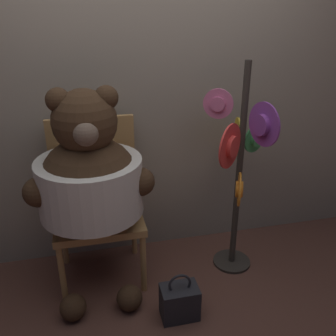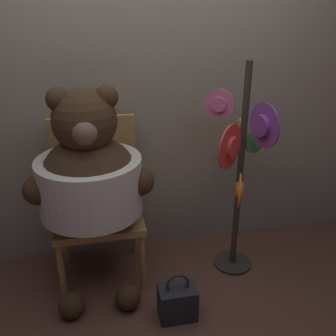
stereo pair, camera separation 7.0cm
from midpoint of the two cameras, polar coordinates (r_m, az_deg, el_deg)
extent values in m
plane|color=brown|center=(2.69, -1.47, -18.92)|extent=(14.00, 14.00, 0.00)
cube|color=gray|center=(2.73, -4.74, 10.04)|extent=(8.00, 0.10, 2.36)
cylinder|color=#B2844C|center=(2.60, -16.56, -15.43)|extent=(0.04, 0.04, 0.45)
cylinder|color=#B2844C|center=(2.60, -4.56, -14.30)|extent=(0.04, 0.04, 0.45)
cylinder|color=#B2844C|center=(2.95, -16.27, -10.16)|extent=(0.04, 0.04, 0.45)
cylinder|color=#B2844C|center=(2.95, -5.91, -9.19)|extent=(0.04, 0.04, 0.45)
cube|color=#B2844C|center=(2.62, -11.25, -7.75)|extent=(0.59, 0.49, 0.05)
cube|color=#B2844C|center=(2.68, -12.08, 1.04)|extent=(0.59, 0.04, 0.63)
sphere|color=#3D2819|center=(2.42, -12.53, -2.67)|extent=(0.65, 0.65, 0.65)
cylinder|color=silver|center=(2.42, -12.53, -2.67)|extent=(0.66, 0.66, 0.36)
sphere|color=#3D2819|center=(2.26, -13.47, 6.88)|extent=(0.39, 0.39, 0.39)
sphere|color=#3D2819|center=(2.24, -17.32, 9.85)|extent=(0.14, 0.14, 0.14)
sphere|color=#3D2819|center=(2.23, -10.28, 10.53)|extent=(0.14, 0.14, 0.14)
sphere|color=brown|center=(2.11, -13.35, 5.12)|extent=(0.14, 0.14, 0.14)
sphere|color=#3D2819|center=(2.35, -20.01, -3.50)|extent=(0.18, 0.18, 0.18)
sphere|color=#3D2819|center=(2.35, -5.05, -2.11)|extent=(0.18, 0.18, 0.18)
sphere|color=#3D2819|center=(2.58, -15.07, -19.82)|extent=(0.17, 0.17, 0.17)
sphere|color=#3D2819|center=(2.57, -6.71, -19.07)|extent=(0.17, 0.17, 0.17)
cylinder|color=#332D28|center=(3.00, 8.98, -13.87)|extent=(0.28, 0.28, 0.02)
cylinder|color=#332D28|center=(2.61, 10.01, -0.77)|extent=(0.04, 0.04, 1.51)
cylinder|color=#7A388E|center=(2.32, 13.57, 6.47)|extent=(0.07, 0.27, 0.27)
cylinder|color=#7A388E|center=(2.32, 13.57, 6.47)|extent=(0.11, 0.15, 0.13)
cylinder|color=red|center=(2.36, 8.59, 3.32)|extent=(0.22, 0.20, 0.29)
cylinder|color=red|center=(2.36, 8.59, 3.32)|extent=(0.15, 0.14, 0.14)
cylinder|color=orange|center=(2.49, 10.00, -3.22)|extent=(0.09, 0.21, 0.22)
cylinder|color=orange|center=(2.49, 10.00, -3.22)|extent=(0.08, 0.12, 0.11)
cylinder|color=#D16693|center=(2.48, 6.84, 9.69)|extent=(0.18, 0.12, 0.20)
cylinder|color=#D16693|center=(2.48, 6.84, 9.69)|extent=(0.11, 0.09, 0.10)
cylinder|color=yellow|center=(2.70, 9.77, 4.70)|extent=(0.08, 0.27, 0.28)
cylinder|color=yellow|center=(2.70, 9.77, 4.70)|extent=(0.10, 0.14, 0.13)
cylinder|color=#3D9351|center=(2.62, 12.25, 4.35)|extent=(0.18, 0.09, 0.19)
cylinder|color=#3D9351|center=(2.62, 12.25, 4.35)|extent=(0.11, 0.10, 0.09)
cube|color=#232328|center=(2.49, 0.91, -19.75)|extent=(0.23, 0.16, 0.22)
torus|color=#232328|center=(2.39, 0.94, -17.27)|extent=(0.15, 0.02, 0.15)
camera|label=1|loc=(0.03, -90.82, -0.37)|focal=40.00mm
camera|label=2|loc=(0.03, 89.18, 0.37)|focal=40.00mm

